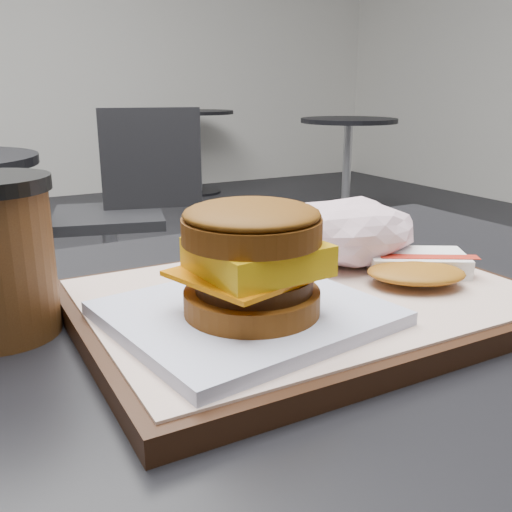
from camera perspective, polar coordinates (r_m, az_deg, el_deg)
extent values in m
cube|color=black|center=(0.53, 6.71, -6.59)|extent=(0.80, 0.60, 0.04)
cube|color=black|center=(0.50, 4.86, -4.67)|extent=(0.38, 0.28, 0.02)
cube|color=beige|center=(0.49, 4.89, -3.60)|extent=(0.36, 0.26, 0.00)
cube|color=white|center=(0.43, -1.05, -5.74)|extent=(0.21, 0.20, 0.01)
cylinder|color=brown|center=(0.42, -0.42, -4.48)|extent=(0.11, 0.11, 0.02)
cylinder|color=#331807|center=(0.42, -0.18, -2.64)|extent=(0.10, 0.10, 0.01)
cube|color=orange|center=(0.41, -1.04, -1.73)|extent=(0.11, 0.11, 0.00)
cube|color=yellow|center=(0.41, 0.08, -0.03)|extent=(0.09, 0.09, 0.02)
cylinder|color=#68370E|center=(0.40, -0.43, 2.64)|extent=(0.11, 0.11, 0.02)
ellipsoid|color=brown|center=(0.40, -0.44, 4.24)|extent=(0.11, 0.11, 0.02)
cube|color=white|center=(0.56, 15.78, -0.61)|extent=(0.11, 0.09, 0.02)
cube|color=#B02517|center=(0.55, 16.94, -0.07)|extent=(0.08, 0.06, 0.00)
ellipsoid|color=#AF6F1C|center=(0.52, 15.73, -1.63)|extent=(0.11, 0.10, 0.01)
cylinder|color=#ACADB2|center=(2.41, -14.15, -1.80)|extent=(0.06, 0.06, 0.44)
cube|color=black|center=(2.35, -14.56, 3.78)|extent=(0.52, 0.52, 0.04)
cube|color=black|center=(2.36, -10.44, 9.54)|extent=(0.39, 0.13, 0.40)
cylinder|color=black|center=(4.16, 8.82, 3.22)|extent=(0.40, 0.40, 0.02)
cylinder|color=#A5A5AA|center=(4.09, 9.04, 8.13)|extent=(0.06, 0.06, 0.70)
cylinder|color=black|center=(4.06, 9.28, 13.23)|extent=(0.66, 0.66, 0.03)
cylinder|color=black|center=(5.41, -5.70, 6.42)|extent=(0.40, 0.40, 0.02)
cylinder|color=#A5A5AA|center=(5.36, -5.82, 10.21)|extent=(0.06, 0.06, 0.70)
cylinder|color=black|center=(5.33, -5.93, 14.11)|extent=(0.66, 0.66, 0.03)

